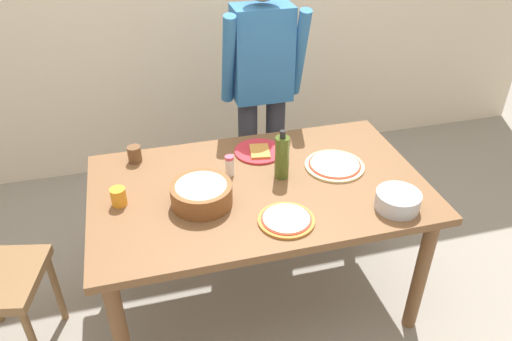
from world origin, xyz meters
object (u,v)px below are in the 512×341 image
(olive_oil_bottle, at_px, (282,157))
(salt_shaker, at_px, (230,166))
(mixing_bowl_steel, at_px, (398,201))
(dining_table, at_px, (259,200))
(person_cook, at_px, (262,84))
(plate_with_slice, at_px, (259,151))
(pizza_cooked_on_tray, at_px, (286,220))
(cup_small_brown, at_px, (135,154))
(pizza_raw_on_board, at_px, (335,165))
(cup_orange, at_px, (119,197))
(popcorn_bowl, at_px, (201,192))

(olive_oil_bottle, bearing_deg, salt_shaker, 161.27)
(mixing_bowl_steel, distance_m, olive_oil_bottle, 0.57)
(dining_table, bearing_deg, mixing_bowl_steel, -31.09)
(person_cook, height_order, plate_with_slice, person_cook)
(pizza_cooked_on_tray, relative_size, mixing_bowl_steel, 1.25)
(plate_with_slice, bearing_deg, cup_small_brown, 172.66)
(pizza_raw_on_board, xyz_separation_m, cup_small_brown, (-0.97, 0.32, 0.03))
(cup_small_brown, bearing_deg, cup_orange, -104.30)
(plate_with_slice, bearing_deg, popcorn_bowl, -135.37)
(mixing_bowl_steel, xyz_separation_m, cup_orange, (-1.21, 0.35, 0.00))
(person_cook, bearing_deg, pizza_cooked_on_tray, -99.80)
(pizza_cooked_on_tray, relative_size, cup_orange, 2.94)
(pizza_raw_on_board, height_order, olive_oil_bottle, olive_oil_bottle)
(pizza_raw_on_board, relative_size, plate_with_slice, 1.16)
(dining_table, relative_size, olive_oil_bottle, 6.25)
(pizza_raw_on_board, xyz_separation_m, olive_oil_bottle, (-0.29, -0.01, 0.10))
(pizza_cooked_on_tray, bearing_deg, olive_oil_bottle, 76.17)
(dining_table, height_order, mixing_bowl_steel, mixing_bowl_steel)
(cup_small_brown, bearing_deg, salt_shaker, -29.12)
(dining_table, height_order, pizza_raw_on_board, pizza_raw_on_board)
(person_cook, distance_m, cup_orange, 1.16)
(plate_with_slice, distance_m, cup_orange, 0.78)
(pizza_cooked_on_tray, bearing_deg, cup_orange, 155.87)
(popcorn_bowl, bearing_deg, person_cook, 58.31)
(dining_table, relative_size, plate_with_slice, 6.15)
(cup_orange, bearing_deg, pizza_raw_on_board, 2.17)
(cup_orange, bearing_deg, salt_shaker, 11.46)
(cup_small_brown, height_order, salt_shaker, salt_shaker)
(pizza_raw_on_board, xyz_separation_m, pizza_cooked_on_tray, (-0.37, -0.35, 0.00))
(popcorn_bowl, bearing_deg, plate_with_slice, 44.63)
(pizza_cooked_on_tray, distance_m, mixing_bowl_steel, 0.51)
(salt_shaker, bearing_deg, dining_table, -46.52)
(mixing_bowl_steel, xyz_separation_m, olive_oil_bottle, (-0.43, 0.37, 0.07))
(popcorn_bowl, bearing_deg, olive_oil_bottle, 15.48)
(pizza_cooked_on_tray, bearing_deg, cup_small_brown, 132.13)
(mixing_bowl_steel, relative_size, cup_orange, 2.35)
(salt_shaker, bearing_deg, plate_with_slice, 40.34)
(mixing_bowl_steel, xyz_separation_m, salt_shaker, (-0.67, 0.46, 0.01))
(cup_small_brown, relative_size, salt_shaker, 0.80)
(cup_orange, height_order, cup_small_brown, same)
(pizza_raw_on_board, relative_size, salt_shaker, 2.85)
(dining_table, height_order, plate_with_slice, plate_with_slice)
(pizza_raw_on_board, distance_m, olive_oil_bottle, 0.31)
(plate_with_slice, height_order, olive_oil_bottle, olive_oil_bottle)
(popcorn_bowl, bearing_deg, dining_table, 14.63)
(mixing_bowl_steel, height_order, cup_small_brown, cup_small_brown)
(pizza_cooked_on_tray, bearing_deg, plate_with_slice, 86.49)
(dining_table, height_order, person_cook, person_cook)
(plate_with_slice, distance_m, salt_shaker, 0.26)
(person_cook, xyz_separation_m, popcorn_bowl, (-0.51, -0.83, -0.12))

